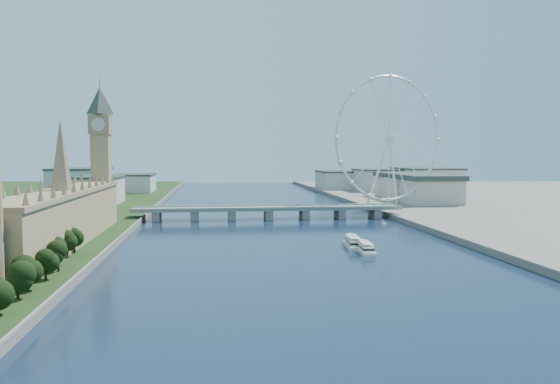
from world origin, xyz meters
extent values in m
plane|color=#16283E|center=(0.00, 0.00, 0.00)|extent=(2000.00, 2000.00, 0.00)
cube|color=tan|center=(-128.00, 170.00, 17.00)|extent=(24.00, 200.00, 28.00)
cone|color=#937A59|center=(-128.00, 170.00, 53.00)|extent=(12.00, 12.00, 40.00)
cube|color=tan|center=(-128.00, 278.00, 43.00)|extent=(13.00, 13.00, 80.00)
cube|color=#937A59|center=(-128.00, 278.00, 75.00)|extent=(15.00, 15.00, 14.00)
pyramid|color=#2D3833|center=(-128.00, 278.00, 103.00)|extent=(20.02, 20.02, 20.00)
cube|color=gray|center=(0.00, 300.00, 8.50)|extent=(220.00, 22.00, 2.00)
cube|color=gray|center=(-90.00, 300.00, 3.75)|extent=(6.00, 20.00, 7.50)
cube|color=gray|center=(-60.00, 300.00, 3.75)|extent=(6.00, 20.00, 7.50)
cube|color=gray|center=(-30.00, 300.00, 3.75)|extent=(6.00, 20.00, 7.50)
cube|color=gray|center=(0.00, 300.00, 3.75)|extent=(6.00, 20.00, 7.50)
cube|color=gray|center=(30.00, 300.00, 3.75)|extent=(6.00, 20.00, 7.50)
cube|color=gray|center=(60.00, 300.00, 3.75)|extent=(6.00, 20.00, 7.50)
cube|color=gray|center=(90.00, 300.00, 3.75)|extent=(6.00, 20.00, 7.50)
torus|color=silver|center=(120.00, 355.00, 68.00)|extent=(113.60, 39.12, 118.60)
cylinder|color=silver|center=(120.00, 355.00, 68.00)|extent=(7.25, 6.61, 6.00)
cube|color=gray|center=(117.00, 365.00, 4.00)|extent=(14.00, 10.00, 2.00)
cube|color=beige|center=(-160.00, 430.00, 16.00)|extent=(40.00, 60.00, 26.00)
cube|color=beige|center=(-200.00, 520.00, 19.00)|extent=(60.00, 80.00, 32.00)
cube|color=beige|center=(-150.00, 600.00, 14.00)|extent=(50.00, 70.00, 22.00)
cube|color=beige|center=(180.00, 580.00, 17.00)|extent=(60.00, 60.00, 28.00)
cube|color=beige|center=(240.00, 560.00, 18.00)|extent=(70.00, 90.00, 30.00)
cube|color=beige|center=(140.00, 640.00, 15.00)|extent=(60.00, 80.00, 24.00)
camera|label=1|loc=(-44.13, -143.88, 53.49)|focal=35.00mm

